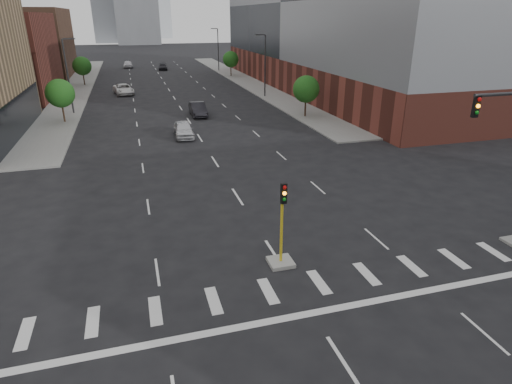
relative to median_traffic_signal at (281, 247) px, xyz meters
name	(u,v)px	position (x,y,z in m)	size (l,w,h in m)	color
sidewalk_left_far	(78,86)	(-15.00, 65.03, -0.90)	(5.00, 92.00, 0.15)	gray
sidewalk_right_far	(243,80)	(15.00, 65.03, -0.90)	(5.00, 92.00, 0.15)	gray
building_left_far_b	(15,43)	(-27.50, 83.03, 5.53)	(20.00, 24.00, 13.00)	brown
building_right_main	(349,19)	(29.50, 51.03, 10.03)	(24.00, 70.00, 22.00)	brown
median_traffic_signal	(281,247)	(0.00, 0.00, 0.00)	(1.20, 1.20, 4.40)	#999993
streetlight_right_a	(264,63)	(13.41, 46.03, 4.04)	(1.60, 0.22, 9.07)	#2D2D30
streetlight_right_b	(218,48)	(13.41, 81.03, 4.04)	(1.60, 0.22, 9.07)	#2D2D30
streetlight_left	(68,73)	(-13.41, 41.03, 4.04)	(1.60, 0.22, 9.07)	#2D2D30
tree_left_near	(60,93)	(-14.00, 36.03, 2.42)	(3.20, 3.20, 4.85)	#382619
tree_left_far	(82,66)	(-14.00, 66.03, 2.42)	(3.20, 3.20, 4.85)	#382619
tree_right_near	(306,89)	(14.00, 31.03, 2.42)	(3.20, 3.20, 4.85)	#382619
tree_right_far	(231,59)	(14.00, 71.03, 2.42)	(3.20, 3.20, 4.85)	#382619
car_near_left	(184,129)	(-1.50, 25.85, -0.17)	(1.89, 4.70, 1.60)	silver
car_mid_right	(198,109)	(1.50, 35.42, -0.15)	(1.75, 5.01, 1.65)	black
car_far_left	(124,89)	(-7.30, 54.55, -0.18)	(2.64, 5.72, 1.59)	white
car_deep_right	(163,67)	(1.53, 86.78, -0.28)	(1.95, 4.81, 1.40)	black
car_distant	(128,64)	(-6.15, 93.06, -0.12)	(2.02, 5.02, 1.71)	silver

